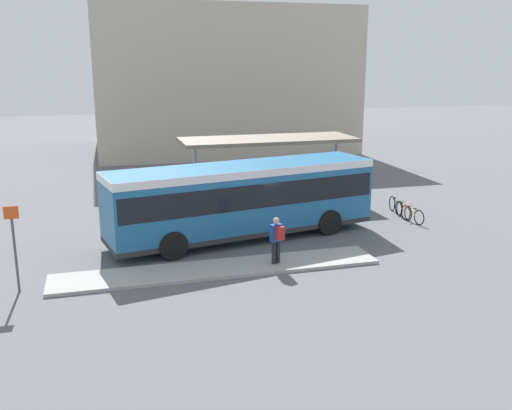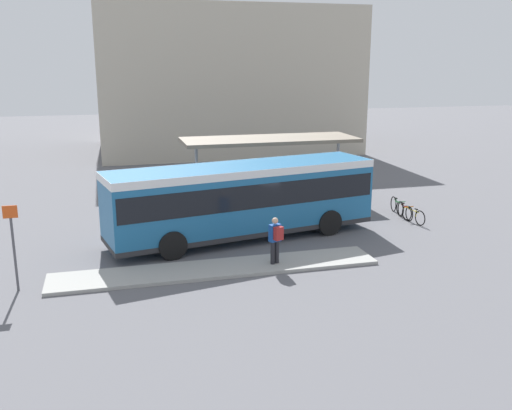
% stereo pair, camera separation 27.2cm
% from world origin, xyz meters
% --- Properties ---
extents(ground_plane, '(120.00, 120.00, 0.00)m').
position_xyz_m(ground_plane, '(0.00, 0.00, 0.00)').
color(ground_plane, '#5B5B60').
extents(curb_island, '(11.43, 1.80, 0.12)m').
position_xyz_m(curb_island, '(-1.76, -3.42, 0.06)').
color(curb_island, '#9E9E99').
rests_on(curb_island, ground_plane).
extents(city_bus, '(11.37, 4.67, 3.06)m').
position_xyz_m(city_bus, '(0.01, 0.00, 1.79)').
color(city_bus, '#1E6093').
rests_on(city_bus, ground_plane).
extents(pedestrian_waiting, '(0.48, 0.52, 1.69)m').
position_xyz_m(pedestrian_waiting, '(0.30, -3.60, 1.09)').
color(pedestrian_waiting, '#232328').
rests_on(pedestrian_waiting, curb_island).
extents(bicycle_yellow, '(0.48, 1.61, 0.70)m').
position_xyz_m(bicycle_yellow, '(7.99, 0.26, 0.35)').
color(bicycle_yellow, black).
rests_on(bicycle_yellow, ground_plane).
extents(bicycle_red, '(0.48, 1.65, 0.71)m').
position_xyz_m(bicycle_red, '(7.99, 1.05, 0.36)').
color(bicycle_red, black).
rests_on(bicycle_red, ground_plane).
extents(bicycle_green, '(0.48, 1.75, 0.76)m').
position_xyz_m(bicycle_green, '(8.03, 1.84, 0.38)').
color(bicycle_green, black).
rests_on(bicycle_green, ground_plane).
extents(station_shelter, '(8.94, 3.20, 3.31)m').
position_xyz_m(station_shelter, '(2.87, 5.97, 3.17)').
color(station_shelter, '#706656').
rests_on(station_shelter, ground_plane).
extents(potted_planter_near_shelter, '(0.82, 0.82, 1.21)m').
position_xyz_m(potted_planter_near_shelter, '(4.57, 3.16, 0.63)').
color(potted_planter_near_shelter, slate).
rests_on(potted_planter_near_shelter, ground_plane).
extents(platform_sign, '(0.44, 0.08, 2.80)m').
position_xyz_m(platform_sign, '(-8.25, -3.54, 1.56)').
color(platform_sign, '#4C4C51').
rests_on(platform_sign, ground_plane).
extents(station_building, '(19.98, 12.81, 11.15)m').
position_xyz_m(station_building, '(4.44, 25.04, 5.58)').
color(station_building, '#BCB29E').
rests_on(station_building, ground_plane).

